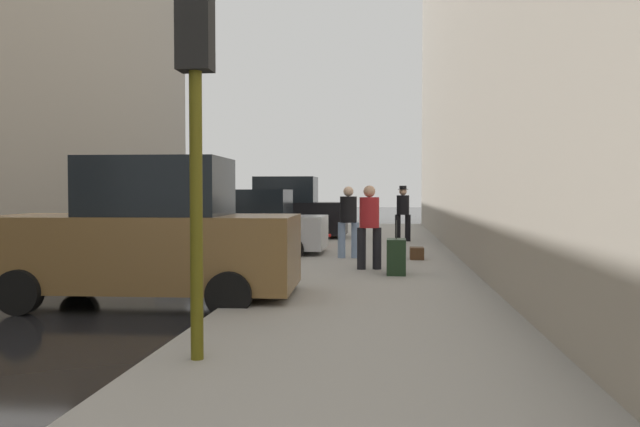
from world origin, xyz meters
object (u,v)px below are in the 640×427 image
Objects in this scene: fire_hydrant at (324,234)px; traffic_light at (196,81)px; pedestrian_with_fedora at (403,210)px; rolling_suitcase at (396,257)px; pedestrian_in_red_jacket at (369,223)px; parked_black_suv at (282,212)px; duffel_bag at (417,253)px; parked_silver_sedan at (247,226)px; parked_bronze_suv at (149,237)px; pedestrian_in_jeans at (348,218)px.

fire_hydrant is 0.20× the size of traffic_light.
traffic_light is at bearing -99.05° from pedestrian_with_fedora.
pedestrian_in_red_jacket is at bearing 125.63° from rolling_suitcase.
fire_hydrant is (1.80, -3.31, -0.54)m from parked_black_suv.
duffel_bag is (2.53, -3.41, -0.21)m from fire_hydrant.
parked_silver_sedan is at bearing -90.00° from parked_black_suv.
parked_bronze_suv is 2.73× the size of pedestrian_in_jeans.
parked_black_suv reaches higher than fire_hydrant.
traffic_light is at bearing -62.17° from parked_bronze_suv.
parked_bronze_suv reaches higher than pedestrian_with_fedora.
parked_black_suv is 7.13m from pedestrian_in_jeans.
traffic_light is at bearing -101.48° from pedestrian_in_red_jacket.
pedestrian_in_red_jacket is at bearing 78.52° from traffic_light.
parked_silver_sedan is at bearing 90.00° from parked_bronze_suv.
traffic_light is at bearing -89.77° from fire_hydrant.
duffel_bag is (4.34, -1.21, -0.56)m from parked_silver_sedan.
parked_bronze_suv is at bearing -90.00° from parked_black_suv.
parked_silver_sedan is 2.46× the size of pedestrian_in_jeans.
parked_bronze_suv is 6.27m from pedestrian_in_jeans.
traffic_light reaches higher than parked_silver_sedan.
pedestrian_with_fedora reaches higher than fire_hydrant.
rolling_suitcase is at bearing -68.07° from parked_black_suv.
parked_black_suv is 15.96m from traffic_light.
fire_hydrant is 0.41× the size of pedestrian_in_red_jacket.
rolling_suitcase reaches higher than duffel_bag.
parked_silver_sedan is 10.59m from traffic_light.
pedestrian_in_jeans is (2.72, 5.65, 0.07)m from parked_bronze_suv.
parked_bronze_suv is 9.13m from fire_hydrant.
traffic_light reaches higher than parked_black_suv.
parked_bronze_suv is 4.74m from rolling_suitcase.
duffel_bag is at bearing -4.27° from pedestrian_in_jeans.
pedestrian_in_red_jacket is (3.28, 3.51, 0.07)m from parked_bronze_suv.
fire_hydrant is at bearing 105.23° from pedestrian_in_red_jacket.
duffel_bag is at bearing 74.63° from traffic_light.
traffic_light is 6.95m from rolling_suitcase.
parked_black_suv is 2.69× the size of pedestrian_in_red_jacket.
parked_silver_sedan is at bearing 158.26° from pedestrian_in_jeans.
pedestrian_with_fedora is (4.15, -1.33, 0.10)m from parked_black_suv.
traffic_light reaches higher than duffel_bag.
parked_bronze_suv is 4.48× the size of rolling_suitcase.
fire_hydrant is 1.60× the size of duffel_bag.
pedestrian_in_red_jacket is (1.48, -5.42, 0.61)m from fire_hydrant.
pedestrian_in_jeans is at bearing 175.73° from duffel_bag.
pedestrian_with_fedora is at bearing 69.17° from parked_bronze_suv.
traffic_light is 8.18× the size of duffel_bag.
pedestrian_in_red_jacket is at bearing -117.69° from duffel_bag.
pedestrian_with_fedora reaches higher than parked_silver_sedan.
parked_bronze_suv is at bearing -128.12° from duffel_bag.
parked_bronze_suv is at bearing -101.41° from fire_hydrant.
pedestrian_in_red_jacket reaches higher than fire_hydrant.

